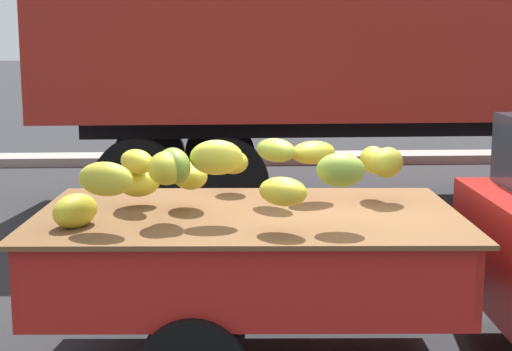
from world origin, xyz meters
name	(u,v)px	position (x,y,z in m)	size (l,w,h in m)	color
curb_strip	(267,158)	(0.00, 9.07, 0.08)	(80.00, 0.80, 0.16)	gray
semi_trailer	(476,20)	(2.65, 5.36, 2.54)	(12.05, 2.86, 3.95)	maroon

